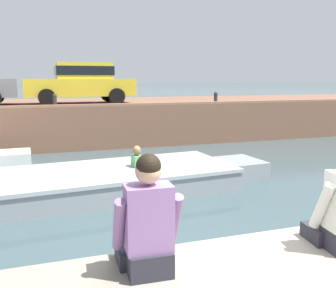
{
  "coord_description": "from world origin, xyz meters",
  "views": [
    {
      "loc": [
        -1.89,
        -3.06,
        2.5
      ],
      "look_at": [
        0.29,
        3.51,
        1.29
      ],
      "focal_mm": 40.0,
      "sensor_mm": 36.0,
      "label": 1
    }
  ],
  "objects": [
    {
      "name": "far_quay_wall",
      "position": [
        0.0,
        13.02,
        0.78
      ],
      "size": [
        60.0,
        6.0,
        1.55
      ],
      "primitive_type": "cube",
      "color": "brown",
      "rests_on": "ground"
    },
    {
      "name": "far_wall_coping",
      "position": [
        0.0,
        10.14,
        1.59
      ],
      "size": [
        60.0,
        0.24,
        0.08
      ],
      "primitive_type": "cube",
      "color": "#9F6C52",
      "rests_on": "far_quay_wall"
    },
    {
      "name": "car_centre_yellow",
      "position": [
        -0.49,
        11.74,
        2.4
      ],
      "size": [
        4.06,
        2.02,
        1.54
      ],
      "color": "yellow",
      "rests_on": "far_quay_wall"
    },
    {
      "name": "person_seated_left",
      "position": [
        -1.17,
        -0.39,
        1.36
      ],
      "size": [
        0.54,
        0.54,
        0.97
      ],
      "color": "#282833",
      "rests_on": "near_quay"
    },
    {
      "name": "ground_plane",
      "position": [
        0.0,
        5.01,
        0.0
      ],
      "size": [
        400.0,
        400.0,
        0.0
      ],
      "primitive_type": "plane",
      "color": "#3D5156"
    },
    {
      "name": "mooring_bollard_mid",
      "position": [
        -1.53,
        10.27,
        1.79
      ],
      "size": [
        0.15,
        0.15,
        0.45
      ],
      "color": "#2D2B28",
      "rests_on": "far_quay_wall"
    },
    {
      "name": "motorboat_passing",
      "position": [
        -0.54,
        5.02,
        0.26
      ],
      "size": [
        7.38,
        2.79,
        1.0
      ],
      "color": "#93999E",
      "rests_on": "ground"
    },
    {
      "name": "bottle_drink",
      "position": [
        0.59,
        -0.37,
        1.08
      ],
      "size": [
        0.06,
        0.06,
        0.2
      ],
      "color": "#4CB259",
      "rests_on": "near_quay"
    },
    {
      "name": "mooring_bollard_east",
      "position": [
        4.48,
        10.27,
        1.79
      ],
      "size": [
        0.15,
        0.15,
        0.45
      ],
      "color": "#2D2B28",
      "rests_on": "far_quay_wall"
    }
  ]
}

